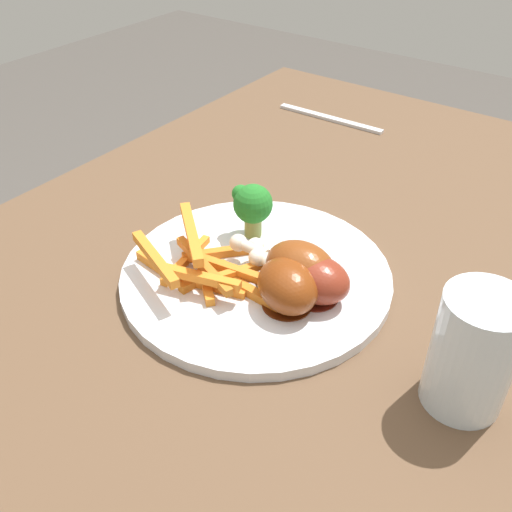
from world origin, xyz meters
The scene contains 9 objects.
dining_table centered at (0.00, 0.00, 0.63)m, with size 1.05×0.76×0.75m.
dinner_plate centered at (-0.06, 0.02, 0.76)m, with size 0.29×0.29×0.01m, color silver.
broccoli_floret_front centered at (-0.01, 0.07, 0.80)m, with size 0.05×0.05×0.06m.
carrot_fries_pile centered at (-0.10, 0.06, 0.78)m, with size 0.14×0.17×0.04m.
chicken_drumstick_near centered at (-0.06, -0.05, 0.79)m, with size 0.06×0.12×0.05m.
chicken_drumstick_far centered at (-0.08, -0.03, 0.79)m, with size 0.09×0.12×0.05m.
chicken_drumstick_extra centered at (-0.06, -0.03, 0.79)m, with size 0.06×0.13×0.05m.
fork centered at (0.35, 0.17, 0.76)m, with size 0.19×0.01×0.01m, color silver.
water_glass centered at (-0.09, -0.21, 0.81)m, with size 0.07×0.07×0.11m, color silver.
Camera 1 is at (-0.45, -0.26, 1.15)m, focal length 40.52 mm.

